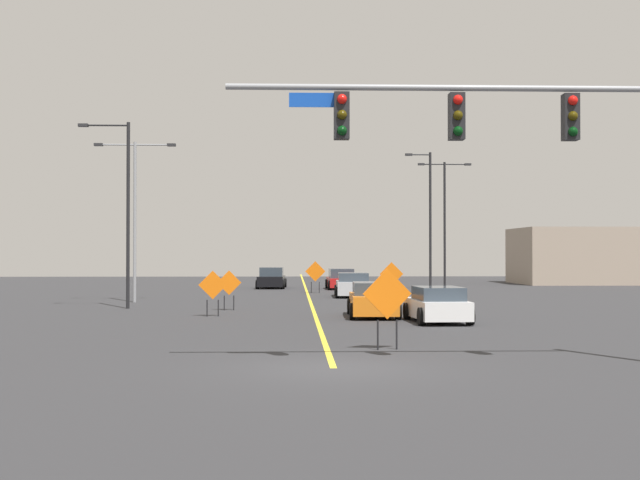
% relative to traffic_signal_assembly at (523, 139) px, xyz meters
% --- Properties ---
extents(ground, '(139.09, 139.09, 0.00)m').
position_rel_traffic_signal_assembly_xyz_m(ground, '(-4.27, 0.02, -5.13)').
color(ground, '#2D2D30').
extents(road_centre_stripe, '(0.16, 77.27, 0.01)m').
position_rel_traffic_signal_assembly_xyz_m(road_centre_stripe, '(-4.27, 38.65, -5.12)').
color(road_centre_stripe, yellow).
rests_on(road_centre_stripe, ground).
extents(traffic_signal_assembly, '(10.44, 0.44, 6.92)m').
position_rel_traffic_signal_assembly_xyz_m(traffic_signal_assembly, '(0.00, 0.00, 0.00)').
color(traffic_signal_assembly, gray).
rests_on(traffic_signal_assembly, ground).
extents(street_lamp_mid_right, '(1.66, 0.24, 8.88)m').
position_rel_traffic_signal_assembly_xyz_m(street_lamp_mid_right, '(3.38, 33.73, -0.28)').
color(street_lamp_mid_right, black).
rests_on(street_lamp_mid_right, ground).
extents(street_lamp_near_right, '(2.36, 0.24, 8.55)m').
position_rel_traffic_signal_assembly_xyz_m(street_lamp_near_right, '(-12.91, 19.89, -0.39)').
color(street_lamp_near_right, black).
rests_on(street_lamp_near_right, ground).
extents(street_lamp_near_left, '(3.64, 0.24, 8.72)m').
position_rel_traffic_signal_assembly_xyz_m(street_lamp_near_left, '(5.15, 37.85, 0.00)').
color(street_lamp_near_left, black).
rests_on(street_lamp_near_left, ground).
extents(street_lamp_mid_left, '(4.19, 0.24, 8.28)m').
position_rel_traffic_signal_assembly_xyz_m(street_lamp_mid_left, '(-13.34, 24.71, -0.18)').
color(street_lamp_mid_left, gray).
rests_on(street_lamp_mid_left, ground).
extents(construction_sign_left_shoulder, '(1.28, 0.07, 2.01)m').
position_rel_traffic_signal_assembly_xyz_m(construction_sign_left_shoulder, '(-3.76, 34.07, -3.86)').
color(construction_sign_left_shoulder, orange).
rests_on(construction_sign_left_shoulder, ground).
extents(construction_sign_left_lane, '(1.14, 0.21, 1.84)m').
position_rel_traffic_signal_assembly_xyz_m(construction_sign_left_lane, '(-8.40, 15.09, -3.97)').
color(construction_sign_left_lane, orange).
rests_on(construction_sign_left_lane, ground).
extents(construction_sign_right_lane, '(1.07, 0.30, 1.77)m').
position_rel_traffic_signal_assembly_xyz_m(construction_sign_right_lane, '(-8.01, 18.60, -4.01)').
color(construction_sign_right_lane, orange).
rests_on(construction_sign_right_lane, ground).
extents(construction_sign_median_near, '(1.33, 0.31, 2.15)m').
position_rel_traffic_signal_assembly_xyz_m(construction_sign_median_near, '(-2.68, 3.51, -3.75)').
color(construction_sign_median_near, orange).
rests_on(construction_sign_median_near, ground).
extents(construction_sign_median_far, '(1.27, 0.06, 2.05)m').
position_rel_traffic_signal_assembly_xyz_m(construction_sign_median_far, '(0.12, 26.10, -3.83)').
color(construction_sign_median_far, orange).
rests_on(construction_sign_median_far, ground).
extents(car_white_distant, '(2.13, 3.97, 1.31)m').
position_rel_traffic_signal_assembly_xyz_m(car_white_distant, '(0.15, 12.02, -4.49)').
color(car_white_distant, white).
rests_on(car_white_distant, ground).
extents(car_silver_mid, '(2.20, 4.13, 1.39)m').
position_rel_traffic_signal_assembly_xyz_m(car_silver_mid, '(-1.71, 29.42, -4.48)').
color(car_silver_mid, '#B7BABF').
rests_on(car_silver_mid, ground).
extents(car_red_approaching, '(2.08, 4.07, 1.43)m').
position_rel_traffic_signal_assembly_xyz_m(car_red_approaching, '(-1.83, 39.48, -4.45)').
color(car_red_approaching, red).
rests_on(car_red_approaching, ground).
extents(car_orange_passing, '(2.10, 4.33, 1.39)m').
position_rel_traffic_signal_assembly_xyz_m(car_orange_passing, '(-1.97, 14.67, -4.47)').
color(car_orange_passing, orange).
rests_on(car_orange_passing, ground).
extents(car_black_near, '(2.15, 4.43, 1.49)m').
position_rel_traffic_signal_assembly_xyz_m(car_black_near, '(-6.71, 41.32, -4.45)').
color(car_black_near, black).
rests_on(car_black_near, ground).
extents(roadside_building_east, '(11.11, 8.10, 4.54)m').
position_rel_traffic_signal_assembly_xyz_m(roadside_building_east, '(18.72, 48.75, -2.86)').
color(roadside_building_east, gray).
rests_on(roadside_building_east, ground).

